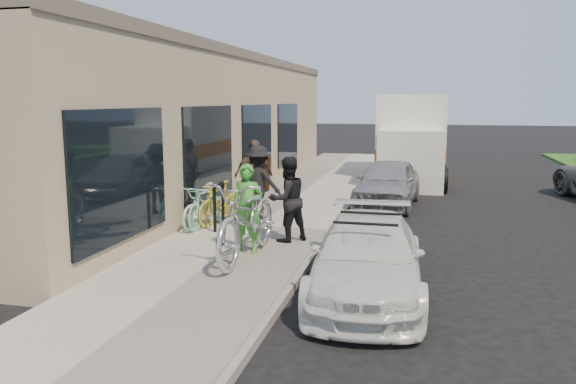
{
  "coord_description": "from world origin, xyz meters",
  "views": [
    {
      "loc": [
        1.36,
        -8.39,
        2.83
      ],
      "look_at": [
        -1.15,
        2.19,
        1.05
      ],
      "focal_mm": 35.0,
      "sensor_mm": 36.0,
      "label": 1
    }
  ],
  "objects_px": {
    "man_standing": "(287,199)",
    "cruiser_bike_c": "(219,203)",
    "sandwich_board": "(258,174)",
    "woman_rider": "(247,208)",
    "bystander_a": "(258,182)",
    "bystander_b": "(254,175)",
    "bike_rack": "(219,201)",
    "sedan_white": "(367,257)",
    "moving_truck": "(410,142)",
    "sedan_silver": "(388,183)",
    "cruiser_bike_a": "(205,205)",
    "tandem_bike": "(248,219)",
    "cruiser_bike_b": "(206,206)"
  },
  "relations": [
    {
      "from": "sandwich_board",
      "to": "sedan_silver",
      "type": "bearing_deg",
      "value": -8.89
    },
    {
      "from": "sedan_silver",
      "to": "bike_rack",
      "type": "bearing_deg",
      "value": -122.56
    },
    {
      "from": "bike_rack",
      "to": "bystander_b",
      "type": "relative_size",
      "value": 0.56
    },
    {
      "from": "cruiser_bike_c",
      "to": "bystander_b",
      "type": "relative_size",
      "value": 0.88
    },
    {
      "from": "sandwich_board",
      "to": "sedan_silver",
      "type": "distance_m",
      "value": 3.91
    },
    {
      "from": "sedan_silver",
      "to": "moving_truck",
      "type": "distance_m",
      "value": 5.52
    },
    {
      "from": "cruiser_bike_c",
      "to": "moving_truck",
      "type": "bearing_deg",
      "value": 81.56
    },
    {
      "from": "man_standing",
      "to": "cruiser_bike_c",
      "type": "distance_m",
      "value": 2.15
    },
    {
      "from": "woman_rider",
      "to": "man_standing",
      "type": "bearing_deg",
      "value": 60.28
    },
    {
      "from": "cruiser_bike_a",
      "to": "cruiser_bike_c",
      "type": "xyz_separation_m",
      "value": [
        0.18,
        0.37,
        -0.01
      ]
    },
    {
      "from": "sandwich_board",
      "to": "tandem_bike",
      "type": "height_order",
      "value": "tandem_bike"
    },
    {
      "from": "bike_rack",
      "to": "man_standing",
      "type": "bearing_deg",
      "value": -22.69
    },
    {
      "from": "sedan_silver",
      "to": "cruiser_bike_a",
      "type": "height_order",
      "value": "sedan_silver"
    },
    {
      "from": "cruiser_bike_a",
      "to": "bystander_b",
      "type": "distance_m",
      "value": 2.14
    },
    {
      "from": "sedan_silver",
      "to": "cruiser_bike_c",
      "type": "distance_m",
      "value": 5.1
    },
    {
      "from": "sandwich_board",
      "to": "cruiser_bike_a",
      "type": "bearing_deg",
      "value": -85.72
    },
    {
      "from": "sedan_white",
      "to": "cruiser_bike_a",
      "type": "relative_size",
      "value": 2.56
    },
    {
      "from": "sedan_white",
      "to": "man_standing",
      "type": "xyz_separation_m",
      "value": [
        -1.75,
        2.28,
        0.4
      ]
    },
    {
      "from": "sedan_white",
      "to": "cruiser_bike_a",
      "type": "distance_m",
      "value": 4.81
    },
    {
      "from": "man_standing",
      "to": "sandwich_board",
      "type": "bearing_deg",
      "value": -112.69
    },
    {
      "from": "cruiser_bike_b",
      "to": "bystander_a",
      "type": "height_order",
      "value": "bystander_a"
    },
    {
      "from": "tandem_bike",
      "to": "cruiser_bike_b",
      "type": "distance_m",
      "value": 2.71
    },
    {
      "from": "man_standing",
      "to": "cruiser_bike_a",
      "type": "xyz_separation_m",
      "value": [
        -1.99,
        0.76,
        -0.35
      ]
    },
    {
      "from": "sedan_white",
      "to": "bystander_a",
      "type": "bearing_deg",
      "value": 121.56
    },
    {
      "from": "sedan_white",
      "to": "bystander_a",
      "type": "relative_size",
      "value": 2.37
    },
    {
      "from": "sedan_silver",
      "to": "cruiser_bike_c",
      "type": "height_order",
      "value": "sedan_silver"
    },
    {
      "from": "bike_rack",
      "to": "bystander_b",
      "type": "xyz_separation_m",
      "value": [
        0.13,
        2.12,
        0.28
      ]
    },
    {
      "from": "cruiser_bike_b",
      "to": "cruiser_bike_c",
      "type": "bearing_deg",
      "value": 71.23
    },
    {
      "from": "moving_truck",
      "to": "tandem_bike",
      "type": "xyz_separation_m",
      "value": [
        -2.42,
        -11.71,
        -0.5
      ]
    },
    {
      "from": "sandwich_board",
      "to": "sedan_white",
      "type": "distance_m",
      "value": 8.85
    },
    {
      "from": "man_standing",
      "to": "cruiser_bike_c",
      "type": "height_order",
      "value": "man_standing"
    },
    {
      "from": "tandem_bike",
      "to": "cruiser_bike_c",
      "type": "relative_size",
      "value": 1.72
    },
    {
      "from": "woman_rider",
      "to": "bike_rack",
      "type": "bearing_deg",
      "value": 124.83
    },
    {
      "from": "man_standing",
      "to": "bystander_a",
      "type": "bearing_deg",
      "value": -103.12
    },
    {
      "from": "bike_rack",
      "to": "sandwich_board",
      "type": "relative_size",
      "value": 0.97
    },
    {
      "from": "sandwich_board",
      "to": "woman_rider",
      "type": "relative_size",
      "value": 0.64
    },
    {
      "from": "moving_truck",
      "to": "bike_rack",
      "type": "bearing_deg",
      "value": -112.52
    },
    {
      "from": "moving_truck",
      "to": "sandwich_board",
      "type": "bearing_deg",
      "value": -133.64
    },
    {
      "from": "woman_rider",
      "to": "cruiser_bike_a",
      "type": "height_order",
      "value": "woman_rider"
    },
    {
      "from": "cruiser_bike_a",
      "to": "bystander_a",
      "type": "relative_size",
      "value": 0.93
    },
    {
      "from": "moving_truck",
      "to": "cruiser_bike_b",
      "type": "height_order",
      "value": "moving_truck"
    },
    {
      "from": "sedan_silver",
      "to": "cruiser_bike_b",
      "type": "height_order",
      "value": "sedan_silver"
    },
    {
      "from": "moving_truck",
      "to": "woman_rider",
      "type": "xyz_separation_m",
      "value": [
        -2.58,
        -11.29,
        -0.4
      ]
    },
    {
      "from": "sedan_white",
      "to": "tandem_bike",
      "type": "relative_size",
      "value": 1.51
    },
    {
      "from": "tandem_bike",
      "to": "bystander_a",
      "type": "distance_m",
      "value": 3.29
    },
    {
      "from": "tandem_bike",
      "to": "bike_rack",
      "type": "bearing_deg",
      "value": 124.27
    },
    {
      "from": "sedan_silver",
      "to": "cruiser_bike_a",
      "type": "relative_size",
      "value": 2.4
    },
    {
      "from": "man_standing",
      "to": "bystander_b",
      "type": "relative_size",
      "value": 0.94
    },
    {
      "from": "cruiser_bike_a",
      "to": "woman_rider",
      "type": "bearing_deg",
      "value": -44.66
    },
    {
      "from": "bike_rack",
      "to": "tandem_bike",
      "type": "bearing_deg",
      "value": -57.74
    }
  ]
}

